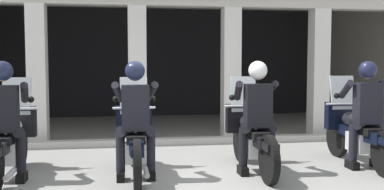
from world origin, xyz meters
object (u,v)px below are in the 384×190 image
(police_officer_far_right, at_px, (366,105))
(police_officer_center_left, at_px, (135,110))
(police_officer_far_left, at_px, (4,111))
(motorcycle_center_right, at_px, (251,136))
(motorcycle_far_left, at_px, (10,141))
(motorcycle_center_left, at_px, (135,139))
(police_officer_center_right, at_px, (257,108))
(motorcycle_far_right, at_px, (356,132))

(police_officer_far_right, bearing_deg, police_officer_center_left, 175.71)
(police_officer_far_right, bearing_deg, police_officer_far_left, 173.34)
(motorcycle_center_right, relative_size, police_officer_far_right, 1.29)
(motorcycle_far_left, height_order, police_officer_center_left, police_officer_center_left)
(motorcycle_center_left, bearing_deg, police_officer_far_left, -179.79)
(motorcycle_far_left, distance_m, police_officer_center_right, 3.41)
(motorcycle_center_left, distance_m, police_officer_far_right, 3.39)
(police_officer_far_left, distance_m, police_officer_center_right, 3.37)
(motorcycle_center_right, bearing_deg, police_officer_far_left, 178.69)
(motorcycle_far_left, xyz_separation_m, police_officer_center_left, (1.68, -0.42, 0.44))
(motorcycle_far_right, bearing_deg, police_officer_center_right, -174.16)
(police_officer_far_left, bearing_deg, motorcycle_far_left, 88.27)
(police_officer_center_right, height_order, police_officer_far_right, same)
(police_officer_center_left, xyz_separation_m, motorcycle_far_right, (3.37, 0.42, -0.44))
(police_officer_far_left, distance_m, motorcycle_center_left, 1.75)
(police_officer_far_left, height_order, police_officer_far_right, same)
(motorcycle_far_left, relative_size, motorcycle_far_right, 1.00)
(motorcycle_far_left, relative_size, police_officer_center_right, 1.29)
(motorcycle_center_left, bearing_deg, motorcycle_center_right, -2.99)
(police_officer_center_left, bearing_deg, police_officer_far_left, 170.58)
(police_officer_center_right, bearing_deg, motorcycle_center_left, 167.47)
(motorcycle_center_right, bearing_deg, motorcycle_center_left, 177.08)
(motorcycle_far_left, distance_m, motorcycle_far_right, 5.05)
(motorcycle_far_left, bearing_deg, motorcycle_center_left, -6.20)
(police_officer_far_right, bearing_deg, motorcycle_center_left, 170.88)
(motorcycle_far_left, bearing_deg, police_officer_far_left, -91.73)
(police_officer_far_left, xyz_separation_m, motorcycle_center_left, (1.68, 0.14, -0.44))
(police_officer_center_left, xyz_separation_m, motorcycle_center_right, (1.68, 0.33, -0.44))
(motorcycle_far_left, xyz_separation_m, police_officer_center_right, (3.36, -0.37, 0.44))
(motorcycle_center_left, distance_m, police_officer_center_right, 1.75)
(motorcycle_center_right, bearing_deg, motorcycle_far_right, -1.55)
(police_officer_far_left, xyz_separation_m, police_officer_far_right, (5.05, 0.00, 0.00))
(motorcycle_center_left, height_order, police_officer_center_left, police_officer_center_left)
(motorcycle_far_left, distance_m, police_officer_far_right, 5.07)
(police_officer_far_left, height_order, police_officer_center_left, same)
(motorcycle_far_left, distance_m, police_officer_far_left, 0.52)
(motorcycle_far_left, relative_size, police_officer_center_left, 1.29)
(motorcycle_center_left, distance_m, motorcycle_far_right, 3.37)
(motorcycle_center_left, bearing_deg, police_officer_far_right, -7.14)
(police_officer_center_right, bearing_deg, motorcycle_center_right, 85.12)
(police_officer_center_left, height_order, motorcycle_far_right, police_officer_center_left)
(police_officer_center_left, distance_m, police_officer_far_right, 3.37)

